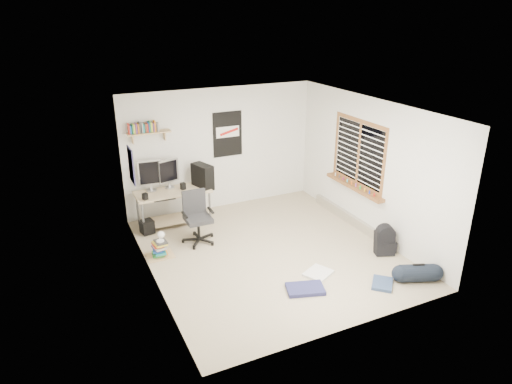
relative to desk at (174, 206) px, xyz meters
name	(u,v)px	position (x,y,z in m)	size (l,w,h in m)	color
floor	(270,252)	(1.17, -1.81, -0.37)	(4.00, 4.50, 0.01)	gray
ceiling	(272,108)	(1.17, -1.81, 2.14)	(4.00, 4.50, 0.01)	white
back_wall	(221,149)	(1.17, 0.44, 0.89)	(4.00, 0.01, 2.50)	silver
left_wall	(148,205)	(-0.84, -1.81, 0.89)	(0.01, 4.50, 2.50)	silver
right_wall	(370,168)	(3.17, -1.81, 0.89)	(0.01, 4.50, 2.50)	silver
desk	(174,206)	(0.00, 0.00, 0.00)	(1.41, 0.62, 0.64)	tan
monitor_left	(151,181)	(-0.36, 0.19, 0.52)	(0.44, 0.11, 0.49)	#B9B9BF
monitor_right	(169,179)	(-0.01, 0.19, 0.50)	(0.41, 0.10, 0.45)	#A2A3A7
pc_tower	(203,177)	(0.61, -0.01, 0.52)	(0.22, 0.46, 0.49)	black
keyboard	(164,199)	(-0.23, -0.25, 0.29)	(0.40, 0.14, 0.02)	black
speaker_left	(145,198)	(-0.57, -0.21, 0.36)	(0.08, 0.08, 0.16)	black
speaker_right	(183,187)	(0.21, -0.01, 0.37)	(0.09, 0.09, 0.17)	black
office_chair	(198,217)	(0.19, -0.92, 0.12)	(0.62, 0.62, 0.94)	#27272A
wall_shelf	(149,133)	(-0.28, 0.33, 1.42)	(0.80, 0.22, 0.24)	tan
poster_back_wall	(228,134)	(1.32, 0.42, 1.19)	(0.62, 0.03, 0.92)	black
poster_left_wall	(131,165)	(-0.82, -0.61, 1.14)	(0.02, 0.42, 0.60)	navy
window	(358,153)	(3.12, -1.51, 1.08)	(0.10, 1.50, 1.26)	brown
baseboard_heater	(352,220)	(3.12, -1.51, -0.28)	(0.08, 2.50, 0.18)	#B7B2A8
backpack	(384,243)	(2.92, -2.68, -0.16)	(0.32, 0.25, 0.42)	black
duffel_bag	(417,273)	(2.81, -3.58, -0.22)	(0.27, 0.27, 0.54)	black
tshirt	(318,273)	(1.54, -2.77, -0.34)	(0.42, 0.35, 0.04)	silver
jeans_a	(305,289)	(1.12, -3.07, -0.33)	(0.55, 0.35, 0.06)	#22244E
jeans_b	(382,284)	(2.26, -3.45, -0.34)	(0.39, 0.29, 0.05)	navy
book_stack	(159,248)	(-0.58, -1.14, -0.22)	(0.44, 0.36, 0.30)	brown
desk_lamp	(160,236)	(-0.56, -1.16, 0.02)	(0.13, 0.22, 0.22)	white
subwoofer	(147,227)	(-0.58, -0.20, -0.22)	(0.23, 0.23, 0.25)	black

